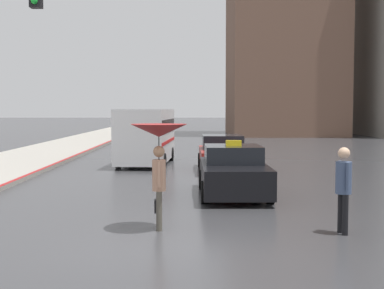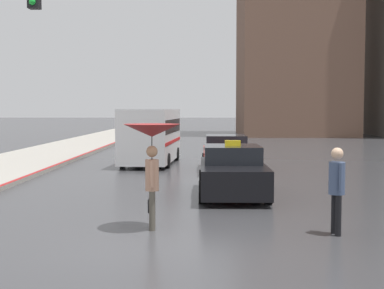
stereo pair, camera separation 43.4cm
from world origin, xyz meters
name	(u,v)px [view 1 (the left image)]	position (x,y,z in m)	size (l,w,h in m)	color
ground_plane	(167,246)	(0.00, 0.00, 0.00)	(300.00, 300.00, 0.00)	#38383A
taxi	(233,172)	(1.68, 5.69, 0.66)	(1.91, 4.15, 1.58)	black
sedan_red	(222,154)	(1.77, 11.90, 0.66)	(1.91, 4.32, 1.43)	maroon
ambulance_van	(146,134)	(-1.48, 14.54, 1.37)	(2.39, 5.80, 2.46)	silver
pedestrian_with_umbrella	(159,142)	(-0.22, 1.33, 1.81)	(1.16, 1.16, 2.16)	#4C473D
pedestrian_man	(343,183)	(3.44, 0.94, 1.02)	(0.35, 0.47, 1.72)	black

